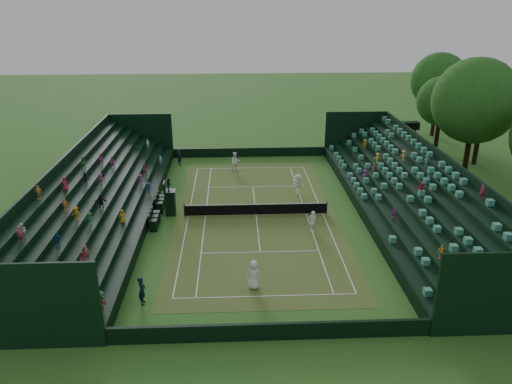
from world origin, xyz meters
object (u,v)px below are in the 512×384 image
at_px(player_near_west, 254,275).
at_px(player_far_east, 298,184).
at_px(player_near_east, 312,222).
at_px(tennis_net, 256,209).
at_px(player_far_west, 235,162).
at_px(umpire_chair, 170,199).

height_order(player_near_west, player_far_east, player_far_east).
height_order(player_near_east, player_far_east, player_far_east).
relative_size(tennis_net, player_far_west, 5.79).
distance_m(tennis_net, player_near_east, 5.32).
relative_size(player_near_east, player_far_east, 0.92).
distance_m(player_near_west, player_near_east, 8.95).
xyz_separation_m(umpire_chair, player_far_west, (5.38, 10.58, -0.34)).
xyz_separation_m(umpire_chair, player_near_east, (11.04, -3.73, -0.47)).
distance_m(umpire_chair, player_near_west, 12.97).
xyz_separation_m(player_near_west, player_far_east, (4.62, 15.40, 0.00)).
xyz_separation_m(player_near_east, player_far_east, (-0.11, 7.80, 0.07)).
relative_size(tennis_net, player_near_east, 6.69).
relative_size(player_far_west, player_far_east, 1.06).
xyz_separation_m(tennis_net, player_near_west, (-0.64, -10.97, 0.42)).
bearing_deg(player_far_west, tennis_net, -103.64).
height_order(umpire_chair, player_near_west, umpire_chair).
xyz_separation_m(umpire_chair, player_far_east, (10.93, 4.07, -0.40)).
bearing_deg(player_near_west, tennis_net, -76.20).
relative_size(player_near_west, player_far_east, 1.00).
bearing_deg(umpire_chair, player_far_west, 63.05).
bearing_deg(player_far_east, umpire_chair, -174.92).
distance_m(player_far_west, player_far_east, 8.56).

